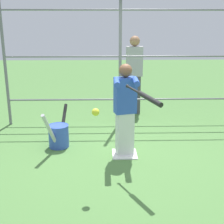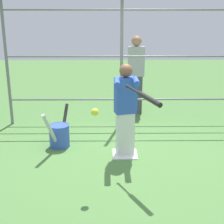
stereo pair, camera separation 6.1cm
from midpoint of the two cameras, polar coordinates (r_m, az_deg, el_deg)
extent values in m
plane|color=#4C7A3D|center=(5.20, 2.71, -7.80)|extent=(24.00, 24.00, 0.00)
cube|color=white|center=(5.19, 2.71, -7.70)|extent=(0.40, 0.40, 0.02)
cylinder|color=slate|center=(6.36, 2.04, 10.12)|extent=(0.06, 0.06, 2.84)
cylinder|color=slate|center=(6.67, -18.55, 9.58)|extent=(0.06, 0.06, 2.84)
cylinder|color=slate|center=(6.53, 1.96, 2.32)|extent=(4.63, 0.04, 0.04)
cylinder|color=slate|center=(6.36, 2.04, 10.12)|extent=(4.63, 0.04, 0.04)
cylinder|color=slate|center=(6.32, 2.13, 18.19)|extent=(4.63, 0.04, 0.04)
cube|color=silver|center=(5.06, 2.76, -4.07)|extent=(0.30, 0.24, 0.72)
cube|color=#2D51B7|center=(4.86, 2.87, 3.05)|extent=(0.37, 0.27, 0.57)
sphere|color=brown|center=(4.78, 2.94, 7.60)|extent=(0.20, 0.20, 0.20)
cylinder|color=#2D51B7|center=(4.66, 4.80, 5.60)|extent=(0.09, 0.40, 0.09)
cylinder|color=#2D51B7|center=(4.57, 1.29, 5.41)|extent=(0.09, 0.40, 0.09)
sphere|color=black|center=(4.42, 3.23, 4.74)|extent=(0.05, 0.05, 0.05)
cylinder|color=black|center=(4.28, 4.30, 4.12)|extent=(0.17, 0.31, 0.06)
cylinder|color=black|center=(3.96, 7.28, 2.39)|extent=(0.27, 0.48, 0.11)
sphere|color=yellow|center=(3.83, -2.69, -0.01)|extent=(0.10, 0.10, 0.10)
cylinder|color=#3351B2|center=(5.51, -9.27, -4.33)|extent=(0.35, 0.35, 0.39)
torus|color=#3351B2|center=(5.44, -9.37, -2.41)|extent=(0.36, 0.36, 0.01)
cylinder|color=#B2B2B7|center=(5.20, -10.76, -3.47)|extent=(0.21, 0.49, 0.72)
cylinder|color=black|center=(5.75, -8.46, -1.98)|extent=(0.13, 0.55, 0.61)
cube|color=#3F3F47|center=(7.31, 4.54, 3.17)|extent=(0.30, 0.18, 0.89)
cube|color=#99999E|center=(7.16, 4.68, 9.21)|extent=(0.37, 0.20, 0.66)
sphere|color=#9E7051|center=(7.12, 4.77, 12.82)|extent=(0.23, 0.23, 0.23)
camera|label=1|loc=(0.03, -89.61, 0.12)|focal=50.00mm
camera|label=2|loc=(0.03, 90.39, -0.12)|focal=50.00mm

